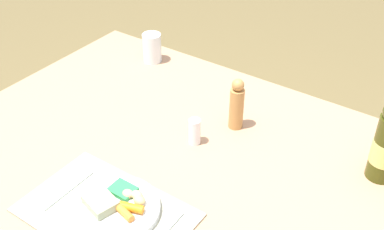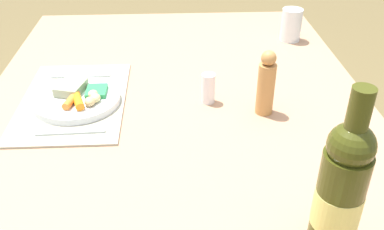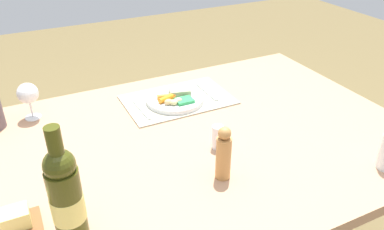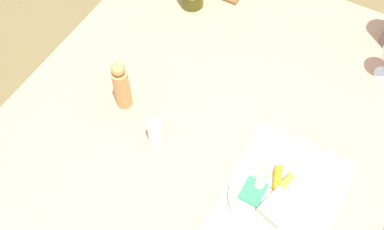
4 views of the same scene
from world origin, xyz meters
name	(u,v)px [view 1 (image 1 of 4)]	position (x,y,z in m)	size (l,w,h in m)	color
dining_table	(185,176)	(0.00, 0.00, 0.66)	(1.56, 1.10, 0.72)	tan
placemat	(106,212)	(-0.05, -0.29, 0.72)	(0.45, 0.29, 0.01)	#A09D86
dinner_plate	(115,207)	(-0.03, -0.27, 0.74)	(0.24, 0.24, 0.04)	white
fork	(68,190)	(-0.19, -0.29, 0.73)	(0.02, 0.18, 0.01)	silver
water_tumbler	(152,49)	(-0.46, 0.43, 0.77)	(0.07, 0.07, 0.12)	silver
salt_shaker	(195,131)	(-0.03, 0.09, 0.76)	(0.04, 0.04, 0.09)	white
pepper_mill	(237,105)	(0.04, 0.24, 0.80)	(0.05, 0.05, 0.18)	#B98245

